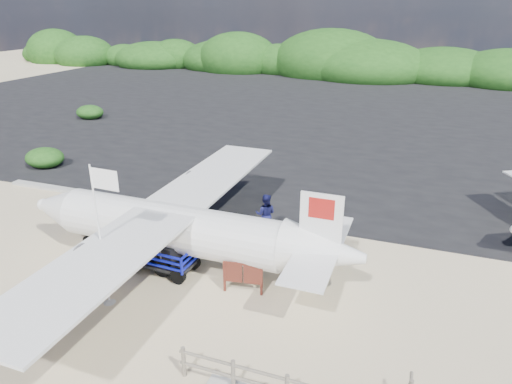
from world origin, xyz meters
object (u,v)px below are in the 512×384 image
Objects in this scene: flagpole at (110,302)px; crew_b at (265,214)px; aircraft_small at (281,100)px; signboard at (243,293)px; baggage_cart at (164,270)px; crew_a at (184,212)px.

crew_b is (3.50, 6.83, 0.97)m from flagpole.
flagpole is at bearing 68.81° from aircraft_small.
aircraft_small is (-8.38, 30.11, -0.97)m from crew_b.
aircraft_small is (-9.11, 34.80, 0.00)m from signboard.
flagpole is (-0.73, -2.51, 0.00)m from baggage_cart.
crew_b is at bearing 90.02° from signboard.
baggage_cart is 1.82× the size of signboard.
signboard is (4.23, 2.14, 0.00)m from flagpole.
baggage_cart is 5.23m from crew_b.
crew_a is 0.24× the size of aircraft_small.
aircraft_small is at bearing 97.52° from flagpole.
aircraft_small is at bearing -85.48° from crew_b.
baggage_cart is 34.89m from aircraft_small.
baggage_cart is 0.35× the size of aircraft_small.
crew_b is 0.24× the size of aircraft_small.
crew_b is at bearing 62.87° from flagpole.
crew_a is 3.73m from crew_b.
aircraft_small is (-4.88, 36.94, 0.00)m from flagpole.
crew_b is at bearing 76.84° from aircraft_small.
crew_a reaches higher than crew_b.
flagpole is at bearing 98.29° from crew_a.
baggage_cart is at bearing 70.54° from aircraft_small.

